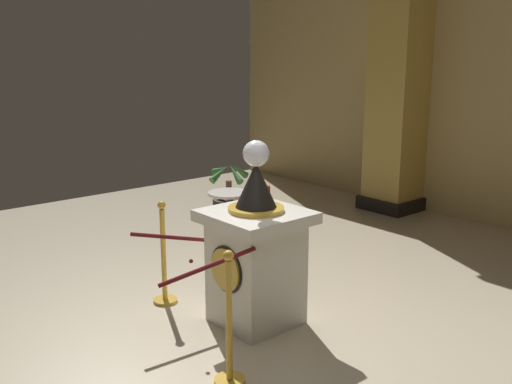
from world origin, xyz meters
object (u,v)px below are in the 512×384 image
(pedestal_clock, at_px, (256,255))
(cafe_table, at_px, (229,213))
(stanchion_near, at_px, (164,267))
(stanchion_far, at_px, (229,338))
(potted_palm_left, at_px, (229,210))
(cafe_chair_red, at_px, (254,216))

(pedestal_clock, distance_m, cafe_table, 2.09)
(stanchion_near, xyz_separation_m, stanchion_far, (1.57, -0.41, 0.01))
(stanchion_far, relative_size, potted_palm_left, 1.06)
(stanchion_near, bearing_deg, cafe_table, 120.21)
(pedestal_clock, bearing_deg, stanchion_near, -156.38)
(potted_palm_left, bearing_deg, stanchion_near, -53.47)
(pedestal_clock, xyz_separation_m, stanchion_far, (0.65, -0.81, -0.29))
(pedestal_clock, xyz_separation_m, cafe_chair_red, (-1.21, 0.99, -0.08))
(pedestal_clock, bearing_deg, cafe_chair_red, 140.53)
(stanchion_near, xyz_separation_m, cafe_table, (-0.86, 1.48, 0.11))
(pedestal_clock, xyz_separation_m, potted_palm_left, (-2.33, 1.50, -0.34))
(cafe_table, bearing_deg, pedestal_clock, -31.06)
(pedestal_clock, relative_size, potted_palm_left, 1.70)
(potted_palm_left, xyz_separation_m, cafe_chair_red, (1.13, -0.51, 0.25))
(pedestal_clock, relative_size, cafe_chair_red, 1.76)
(pedestal_clock, bearing_deg, cafe_table, 148.94)
(stanchion_near, height_order, cafe_chair_red, stanchion_near)
(potted_palm_left, height_order, cafe_table, potted_palm_left)
(stanchion_far, distance_m, potted_palm_left, 3.78)
(cafe_table, distance_m, cafe_chair_red, 0.59)
(potted_palm_left, xyz_separation_m, cafe_table, (0.55, -0.43, 0.15))
(stanchion_far, height_order, cafe_table, stanchion_far)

